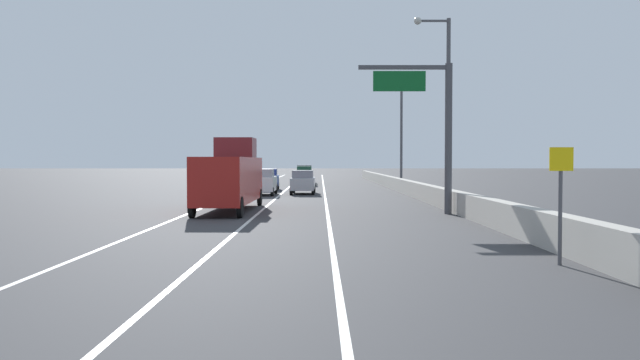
{
  "coord_description": "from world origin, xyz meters",
  "views": [
    {
      "loc": [
        1.12,
        -2.77,
        2.66
      ],
      "look_at": [
        0.88,
        47.19,
        1.17
      ],
      "focal_mm": 36.41,
      "sensor_mm": 36.0,
      "label": 1
    }
  ],
  "objects_px": {
    "speed_advisory_sign": "(564,196)",
    "car_white_3": "(266,182)",
    "overhead_sign_gantry": "(437,119)",
    "box_truck": "(234,177)",
    "car_green_0": "(308,176)",
    "lamp_post_right_second": "(447,99)",
    "car_gray_4": "(308,174)",
    "lamp_post_right_third": "(402,123)",
    "car_silver_1": "(306,182)",
    "car_blue_2": "(272,179)"
  },
  "relations": [
    {
      "from": "car_green_0",
      "to": "car_blue_2",
      "type": "xyz_separation_m",
      "value": [
        -3.0,
        -11.59,
        -0.07
      ]
    },
    {
      "from": "lamp_post_right_second",
      "to": "car_silver_1",
      "type": "relative_size",
      "value": 2.36
    },
    {
      "from": "lamp_post_right_third",
      "to": "car_silver_1",
      "type": "xyz_separation_m",
      "value": [
        -8.92,
        -10.21,
        -5.32
      ]
    },
    {
      "from": "lamp_post_right_second",
      "to": "car_gray_4",
      "type": "xyz_separation_m",
      "value": [
        -9.08,
        39.37,
        -5.21
      ]
    },
    {
      "from": "car_silver_1",
      "to": "box_truck",
      "type": "xyz_separation_m",
      "value": [
        -3.4,
        -17.49,
        0.84
      ]
    },
    {
      "from": "car_blue_2",
      "to": "box_truck",
      "type": "relative_size",
      "value": 0.44
    },
    {
      "from": "overhead_sign_gantry",
      "to": "car_green_0",
      "type": "height_order",
      "value": "overhead_sign_gantry"
    },
    {
      "from": "car_green_0",
      "to": "car_silver_1",
      "type": "distance_m",
      "value": 18.36
    },
    {
      "from": "overhead_sign_gantry",
      "to": "lamp_post_right_second",
      "type": "xyz_separation_m",
      "value": [
        1.58,
        5.58,
        1.54
      ]
    },
    {
      "from": "overhead_sign_gantry",
      "to": "box_truck",
      "type": "height_order",
      "value": "overhead_sign_gantry"
    },
    {
      "from": "lamp_post_right_second",
      "to": "lamp_post_right_third",
      "type": "distance_m",
      "value": 24.21
    },
    {
      "from": "box_truck",
      "to": "car_blue_2",
      "type": "bearing_deg",
      "value": 89.78
    },
    {
      "from": "overhead_sign_gantry",
      "to": "speed_advisory_sign",
      "type": "xyz_separation_m",
      "value": [
        0.44,
        -15.9,
        -2.96
      ]
    },
    {
      "from": "car_silver_1",
      "to": "car_blue_2",
      "type": "height_order",
      "value": "car_blue_2"
    },
    {
      "from": "lamp_post_right_third",
      "to": "car_green_0",
      "type": "height_order",
      "value": "lamp_post_right_third"
    },
    {
      "from": "overhead_sign_gantry",
      "to": "car_white_3",
      "type": "bearing_deg",
      "value": 119.45
    },
    {
      "from": "speed_advisory_sign",
      "to": "car_white_3",
      "type": "relative_size",
      "value": 0.64
    },
    {
      "from": "overhead_sign_gantry",
      "to": "box_truck",
      "type": "bearing_deg",
      "value": 168.74
    },
    {
      "from": "lamp_post_right_third",
      "to": "car_gray_4",
      "type": "distance_m",
      "value": 18.58
    },
    {
      "from": "speed_advisory_sign",
      "to": "box_truck",
      "type": "relative_size",
      "value": 0.3
    },
    {
      "from": "speed_advisory_sign",
      "to": "car_white_3",
      "type": "height_order",
      "value": "speed_advisory_sign"
    },
    {
      "from": "lamp_post_right_third",
      "to": "car_white_3",
      "type": "xyz_separation_m",
      "value": [
        -11.98,
        -11.9,
        -5.25
      ]
    },
    {
      "from": "car_green_0",
      "to": "car_silver_1",
      "type": "xyz_separation_m",
      "value": [
        0.31,
        -18.36,
        -0.08
      ]
    },
    {
      "from": "car_gray_4",
      "to": "box_truck",
      "type": "distance_m",
      "value": 42.97
    },
    {
      "from": "car_green_0",
      "to": "box_truck",
      "type": "bearing_deg",
      "value": -94.92
    },
    {
      "from": "box_truck",
      "to": "car_white_3",
      "type": "bearing_deg",
      "value": 88.81
    },
    {
      "from": "car_white_3",
      "to": "car_green_0",
      "type": "bearing_deg",
      "value": 82.16
    },
    {
      "from": "overhead_sign_gantry",
      "to": "car_gray_4",
      "type": "xyz_separation_m",
      "value": [
        -7.5,
        44.94,
        -3.67
      ]
    },
    {
      "from": "overhead_sign_gantry",
      "to": "lamp_post_right_third",
      "type": "distance_m",
      "value": 29.88
    },
    {
      "from": "lamp_post_right_second",
      "to": "box_truck",
      "type": "relative_size",
      "value": 1.12
    },
    {
      "from": "lamp_post_right_third",
      "to": "box_truck",
      "type": "bearing_deg",
      "value": -113.96
    },
    {
      "from": "lamp_post_right_second",
      "to": "car_green_0",
      "type": "height_order",
      "value": "lamp_post_right_second"
    },
    {
      "from": "speed_advisory_sign",
      "to": "car_green_0",
      "type": "bearing_deg",
      "value": 98.22
    },
    {
      "from": "box_truck",
      "to": "car_green_0",
      "type": "bearing_deg",
      "value": 85.08
    },
    {
      "from": "lamp_post_right_second",
      "to": "car_green_0",
      "type": "distance_m",
      "value": 33.96
    },
    {
      "from": "lamp_post_right_third",
      "to": "overhead_sign_gantry",
      "type": "bearing_deg",
      "value": -93.63
    },
    {
      "from": "speed_advisory_sign",
      "to": "car_green_0",
      "type": "xyz_separation_m",
      "value": [
        -7.78,
        53.83,
        -0.73
      ]
    },
    {
      "from": "lamp_post_right_third",
      "to": "car_white_3",
      "type": "bearing_deg",
      "value": -135.21
    },
    {
      "from": "lamp_post_right_second",
      "to": "box_truck",
      "type": "distance_m",
      "value": 13.28
    },
    {
      "from": "overhead_sign_gantry",
      "to": "speed_advisory_sign",
      "type": "height_order",
      "value": "overhead_sign_gantry"
    },
    {
      "from": "lamp_post_right_third",
      "to": "car_gray_4",
      "type": "height_order",
      "value": "lamp_post_right_third"
    },
    {
      "from": "car_gray_4",
      "to": "car_white_3",
      "type": "bearing_deg",
      "value": -95.49
    },
    {
      "from": "lamp_post_right_third",
      "to": "car_green_0",
      "type": "bearing_deg",
      "value": 138.56
    },
    {
      "from": "car_silver_1",
      "to": "car_blue_2",
      "type": "bearing_deg",
      "value": 116.03
    },
    {
      "from": "car_green_0",
      "to": "box_truck",
      "type": "height_order",
      "value": "box_truck"
    },
    {
      "from": "overhead_sign_gantry",
      "to": "car_white_3",
      "type": "distance_m",
      "value": 20.87
    },
    {
      "from": "overhead_sign_gantry",
      "to": "car_gray_4",
      "type": "relative_size",
      "value": 1.83
    },
    {
      "from": "lamp_post_right_second",
      "to": "overhead_sign_gantry",
      "type": "bearing_deg",
      "value": -105.82
    },
    {
      "from": "car_green_0",
      "to": "speed_advisory_sign",
      "type": "bearing_deg",
      "value": -81.78
    },
    {
      "from": "speed_advisory_sign",
      "to": "car_green_0",
      "type": "height_order",
      "value": "speed_advisory_sign"
    }
  ]
}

